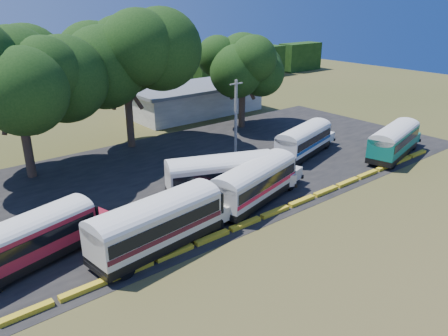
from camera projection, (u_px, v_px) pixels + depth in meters
ground at (239, 238)px, 29.61m from camera, size 160.00×160.00×0.00m
asphalt_strip at (159, 181)px, 38.87m from camera, size 64.00×24.00×0.02m
curb at (229, 231)px, 30.28m from camera, size 53.70×0.45×0.30m
terminal_building at (196, 99)px, 61.16m from camera, size 19.00×9.00×4.00m
treeline_backdrop at (22, 89)px, 63.23m from camera, size 130.00×4.00×6.00m
bus_red at (32, 236)px, 26.16m from camera, size 10.16×4.79×3.25m
bus_cream_west at (159, 221)px, 27.65m from camera, size 11.18×3.95×3.60m
bus_cream_east at (223, 173)px, 35.35m from camera, size 10.89×6.36×3.51m
bus_white_red at (256, 180)px, 34.15m from camera, size 10.68×5.05×3.41m
bus_white_blue at (305, 139)px, 44.62m from camera, size 10.08×4.91×3.22m
bus_teal at (395, 139)px, 44.10m from camera, size 10.57×4.84×3.37m
tree_west at (14, 71)px, 36.45m from camera, size 10.19×10.19×13.30m
tree_center at (124, 55)px, 44.50m from camera, size 10.89×10.89×13.82m
tree_east at (243, 59)px, 52.39m from camera, size 8.38×8.38×11.54m
utility_pole at (236, 117)px, 44.38m from camera, size 1.60×0.30×7.72m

